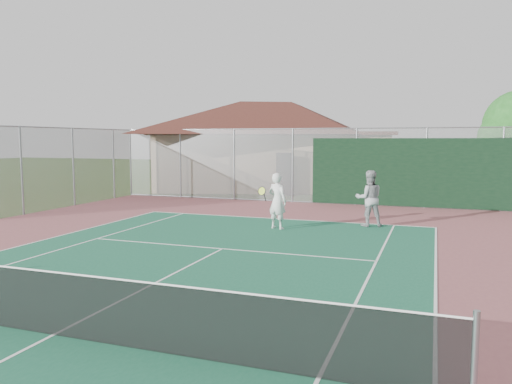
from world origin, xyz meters
TOP-DOWN VIEW (x-y plane):
  - ground at (0.00, 0.00)m, footprint 120.00×120.00m
  - court_surface at (0.00, 0.00)m, footprint 20.00×34.00m
  - tennis_net at (0.00, 0.00)m, footprint 11.85×0.08m
  - back_fence at (2.11, 16.98)m, footprint 20.08×0.11m
  - side_fence_left at (-10.00, 12.50)m, footprint 0.08×9.00m
  - clubhouse at (-4.35, 24.07)m, footprint 16.50×13.23m
  - bleachers at (-8.63, 20.45)m, footprint 3.00×1.89m
  - player_white_front at (0.47, 9.86)m, footprint 1.02×0.76m
  - player_grey_back at (3.29, 11.39)m, footprint 1.13×1.01m

SIDE VIEW (x-z plane):
  - ground at x=0.00m, z-range 0.00..0.00m
  - court_surface at x=0.00m, z-range 0.00..0.02m
  - tennis_net at x=0.00m, z-range -0.04..1.06m
  - bleachers at x=-8.63m, z-range 0.03..1.13m
  - player_white_front at x=0.47m, z-range 0.01..1.88m
  - player_grey_back at x=3.29m, z-range 0.00..1.93m
  - back_fence at x=2.11m, z-range -0.09..3.43m
  - side_fence_left at x=-10.00m, z-range 0.00..3.50m
  - clubhouse at x=-4.35m, z-range 0.05..6.26m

